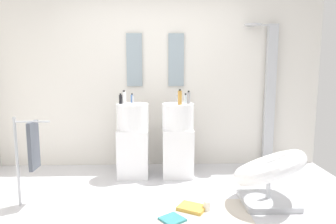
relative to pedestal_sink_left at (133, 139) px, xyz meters
The scene contains 19 objects.
ground_plane 1.26m from the pedestal_sink_left, 75.04° to the right, with size 4.80×3.60×0.04m, color silver.
rear_partition 1.01m from the pedestal_sink_left, 60.98° to the left, with size 4.80×0.10×2.60m, color silver.
pedestal_sink_left is the anchor object (origin of this frame).
pedestal_sink_right 0.60m from the pedestal_sink_left, ahead, with size 0.42×0.42×1.08m.
vanity_mirror_left 1.15m from the pedestal_sink_left, 90.00° to the left, with size 0.22×0.03×0.74m, color #8C9EA8.
vanity_mirror_right 1.29m from the pedestal_sink_left, 38.09° to the left, with size 0.22×0.03×0.74m, color #8C9EA8.
shower_column 2.07m from the pedestal_sink_left, 12.02° to the left, with size 0.49×0.24×2.05m.
lounge_chair 1.77m from the pedestal_sink_left, 30.93° to the right, with size 1.09×1.09×0.65m.
towel_rack 1.31m from the pedestal_sink_left, 138.88° to the right, with size 0.37×0.22×0.95m.
area_rug 1.42m from the pedestal_sink_left, 59.81° to the right, with size 1.15×0.69×0.01m, color beige.
magazine_teal 1.43m from the pedestal_sink_left, 69.65° to the right, with size 0.20×0.20×0.02m, color teal.
magazine_ochre 1.33m from the pedestal_sink_left, 56.92° to the right, with size 0.27×0.20×0.04m, color gold.
coffee_mug 1.42m from the pedestal_sink_left, 52.01° to the right, with size 0.07×0.07×0.10m, color white.
soap_bottle_black 0.56m from the pedestal_sink_left, behind, with size 0.04×0.04×0.14m.
soap_bottle_grey 0.92m from the pedestal_sink_left, ahead, with size 0.05×0.05×0.17m.
soap_bottle_blue 0.55m from the pedestal_sink_left, 95.81° to the left, with size 0.04×0.04×0.13m.
soap_bottle_clear 0.88m from the pedestal_sink_left, ahead, with size 0.04×0.04×0.13m.
soap_bottle_white 0.57m from the pedestal_sink_left, 161.01° to the left, with size 0.05×0.05×0.17m.
soap_bottle_amber 0.84m from the pedestal_sink_left, ahead, with size 0.05×0.05×0.20m.
Camera 1 is at (0.04, -2.92, 1.47)m, focal length 33.23 mm.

